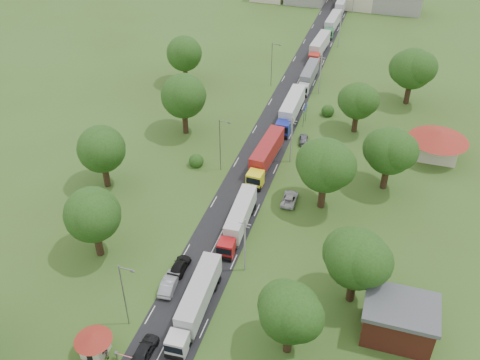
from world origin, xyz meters
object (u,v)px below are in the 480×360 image
at_px(info_sign, 305,110).
at_px(truck_0, 196,301).
at_px(car_lane_front, 145,350).
at_px(car_lane_mid, 170,283).
at_px(guard_booth, 93,341).

height_order(info_sign, truck_0, info_sign).
bearing_deg(car_lane_front, car_lane_mid, -81.62).
bearing_deg(guard_booth, truck_0, 44.95).
xyz_separation_m(truck_0, car_lane_mid, (-4.92, 2.90, -1.29)).
distance_m(truck_0, car_lane_mid, 5.85).
distance_m(truck_0, car_lane_front, 8.49).
xyz_separation_m(info_sign, truck_0, (-3.28, -50.90, -0.88)).
relative_size(truck_0, car_lane_front, 3.00).
height_order(truck_0, car_lane_front, truck_0).
distance_m(info_sign, car_lane_mid, 48.74).
bearing_deg(info_sign, truck_0, -93.69).
height_order(guard_booth, info_sign, info_sign).
xyz_separation_m(truck_0, car_lane_front, (-3.56, -7.60, -1.30)).
bearing_deg(car_lane_front, info_sign, -95.68).
bearing_deg(info_sign, car_lane_front, -96.67).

